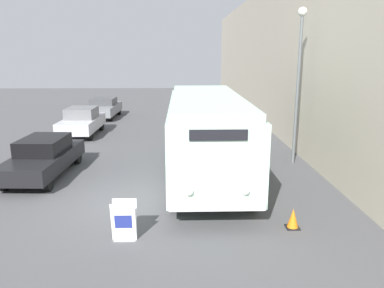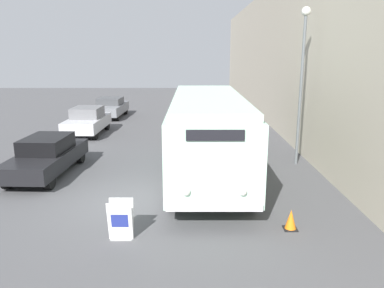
# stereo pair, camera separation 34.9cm
# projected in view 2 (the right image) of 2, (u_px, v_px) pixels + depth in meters

# --- Properties ---
(ground_plane) EXTENTS (80.00, 80.00, 0.00)m
(ground_plane) POSITION_uv_depth(u_px,v_px,m) (135.00, 202.00, 11.90)
(ground_plane) COLOR #4C4C4F
(building_wall_right) EXTENTS (0.30, 60.00, 8.83)m
(building_wall_right) POSITION_uv_depth(u_px,v_px,m) (287.00, 57.00, 20.56)
(building_wall_right) COLOR #B2A893
(building_wall_right) RESTS_ON ground_plane
(vintage_bus) EXTENTS (2.70, 9.24, 3.09)m
(vintage_bus) POSITION_uv_depth(u_px,v_px,m) (208.00, 131.00, 14.04)
(vintage_bus) COLOR black
(vintage_bus) RESTS_ON ground_plane
(sign_board) EXTENTS (0.61, 0.39, 1.05)m
(sign_board) POSITION_uv_depth(u_px,v_px,m) (121.00, 221.00, 9.42)
(sign_board) COLOR gray
(sign_board) RESTS_ON ground_plane
(streetlamp) EXTENTS (0.36, 0.36, 6.38)m
(streetlamp) POSITION_uv_depth(u_px,v_px,m) (303.00, 65.00, 15.03)
(streetlamp) COLOR #595E60
(streetlamp) RESTS_ON ground_plane
(parked_car_near) EXTENTS (1.98, 4.71, 1.48)m
(parked_car_near) POSITION_uv_depth(u_px,v_px,m) (47.00, 155.00, 14.51)
(parked_car_near) COLOR black
(parked_car_near) RESTS_ON ground_plane
(parked_car_mid) EXTENTS (1.92, 4.16, 1.58)m
(parked_car_mid) POSITION_uv_depth(u_px,v_px,m) (88.00, 121.00, 21.70)
(parked_car_mid) COLOR black
(parked_car_mid) RESTS_ON ground_plane
(parked_car_far) EXTENTS (2.06, 4.36, 1.42)m
(parked_car_far) POSITION_uv_depth(u_px,v_px,m) (111.00, 107.00, 27.50)
(parked_car_far) COLOR black
(parked_car_far) RESTS_ON ground_plane
(traffic_cone) EXTENTS (0.36, 0.36, 0.56)m
(traffic_cone) POSITION_uv_depth(u_px,v_px,m) (291.00, 220.00, 10.01)
(traffic_cone) COLOR black
(traffic_cone) RESTS_ON ground_plane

